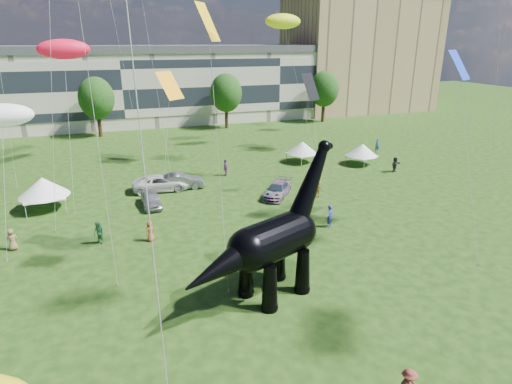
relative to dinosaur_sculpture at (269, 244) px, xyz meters
name	(u,v)px	position (x,y,z in m)	size (l,w,h in m)	color
ground	(358,325)	(3.39, -4.10, -3.33)	(220.00, 220.00, 0.00)	#16330C
terrace_row	(121,90)	(-4.61, 57.90, 2.67)	(78.00, 11.00, 12.00)	beige
apartment_block	(358,55)	(43.39, 60.90, 7.67)	(28.00, 18.00, 22.00)	tan
tree_mid_left	(96,95)	(-8.61, 48.90, 2.96)	(5.20, 5.20, 9.44)	#382314
tree_mid_right	(226,90)	(11.39, 48.90, 2.96)	(5.20, 5.20, 9.44)	#382314
tree_far_right	(324,86)	(29.39, 48.90, 2.96)	(5.20, 5.20, 9.44)	#382314
dinosaur_sculpture	(269,244)	(0.00, 0.00, 0.00)	(10.49, 5.70, 8.82)	black
car_silver	(151,199)	(-4.71, 16.68, -2.66)	(1.59, 3.96, 1.35)	#BABABF
car_grey	(180,181)	(-1.40, 20.57, -2.57)	(1.62, 4.64, 1.53)	slate
car_white	(161,183)	(-3.29, 20.70, -2.57)	(2.54, 5.50, 1.53)	silver
car_dark	(277,190)	(6.78, 15.25, -2.67)	(1.86, 4.58, 1.33)	#595960
gazebo_near	(302,148)	(14.16, 25.40, -1.55)	(4.57, 4.57, 2.54)	silver
gazebo_far	(362,150)	(20.38, 22.15, -1.59)	(4.62, 4.62, 2.48)	white
gazebo_left	(43,187)	(-13.43, 19.05, -1.29)	(4.56, 4.56, 2.90)	white
visitors	(239,205)	(2.05, 12.30, -2.47)	(53.29, 36.31, 1.83)	brown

